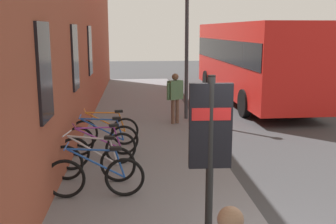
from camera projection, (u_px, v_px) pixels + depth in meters
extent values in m
plane|color=#38383A|center=(244.00, 142.00, 11.27)|extent=(60.00, 60.00, 0.00)
cube|color=slate|center=(144.00, 125.00, 12.99)|extent=(24.00, 3.50, 0.12)
cube|color=brown|center=(78.00, 3.00, 13.02)|extent=(22.00, 0.60, 7.85)
cube|color=black|center=(44.00, 72.00, 6.52)|extent=(0.90, 0.06, 1.60)
cube|color=black|center=(75.00, 58.00, 9.93)|extent=(0.90, 0.06, 1.60)
cube|color=black|center=(90.00, 50.00, 13.35)|extent=(0.90, 0.06, 1.60)
torus|color=black|center=(65.00, 179.00, 7.15)|extent=(0.07, 0.72, 0.72)
torus|color=black|center=(125.00, 177.00, 7.23)|extent=(0.07, 0.72, 0.72)
cylinder|color=#1E4CA5|center=(96.00, 163.00, 7.14)|extent=(0.04, 1.02, 0.58)
cylinder|color=#1E4CA5|center=(91.00, 150.00, 7.08)|extent=(0.04, 0.85, 0.09)
cylinder|color=#1E4CA5|center=(120.00, 164.00, 7.18)|extent=(0.04, 0.18, 0.51)
cube|color=black|center=(115.00, 148.00, 7.11)|extent=(0.10, 0.20, 0.06)
cylinder|color=#1E4CA5|center=(66.00, 146.00, 7.04)|extent=(0.48, 0.03, 0.02)
torus|color=black|center=(66.00, 163.00, 8.02)|extent=(0.19, 0.72, 0.72)
torus|color=black|center=(118.00, 164.00, 7.92)|extent=(0.19, 0.72, 0.72)
cylinder|color=silver|center=(92.00, 150.00, 7.91)|extent=(0.22, 1.01, 0.58)
cylinder|color=silver|center=(88.00, 138.00, 7.87)|extent=(0.19, 0.84, 0.09)
cylinder|color=silver|center=(114.00, 152.00, 7.88)|extent=(0.07, 0.19, 0.51)
cube|color=black|center=(110.00, 138.00, 7.83)|extent=(0.13, 0.21, 0.06)
cylinder|color=silver|center=(67.00, 133.00, 7.90)|extent=(0.48, 0.11, 0.02)
torus|color=black|center=(73.00, 154.00, 8.60)|extent=(0.28, 0.70, 0.72)
torus|color=black|center=(121.00, 148.00, 9.00)|extent=(0.28, 0.70, 0.72)
cylinder|color=#8C338C|center=(98.00, 139.00, 8.75)|extent=(0.34, 0.98, 0.58)
cylinder|color=#8C338C|center=(95.00, 128.00, 8.68)|extent=(0.29, 0.82, 0.09)
cylinder|color=#8C338C|center=(117.00, 138.00, 8.92)|extent=(0.09, 0.19, 0.51)
cube|color=black|center=(114.00, 125.00, 8.83)|extent=(0.16, 0.22, 0.06)
cylinder|color=#8C338C|center=(74.00, 126.00, 8.50)|extent=(0.46, 0.17, 0.02)
torus|color=black|center=(79.00, 141.00, 9.55)|extent=(0.08, 0.72, 0.72)
torus|color=black|center=(124.00, 140.00, 9.67)|extent=(0.08, 0.72, 0.72)
cylinder|color=#1E4CA5|center=(102.00, 129.00, 9.56)|extent=(0.06, 1.02, 0.58)
cylinder|color=#1E4CA5|center=(98.00, 119.00, 9.50)|extent=(0.06, 0.85, 0.09)
cylinder|color=#1E4CA5|center=(120.00, 130.00, 9.61)|extent=(0.04, 0.19, 0.51)
cube|color=black|center=(117.00, 118.00, 9.54)|extent=(0.11, 0.20, 0.06)
cylinder|color=#1E4CA5|center=(80.00, 117.00, 9.44)|extent=(0.48, 0.04, 0.02)
torus|color=black|center=(84.00, 134.00, 10.24)|extent=(0.18, 0.72, 0.72)
torus|color=black|center=(125.00, 131.00, 10.50)|extent=(0.18, 0.72, 0.72)
cylinder|color=orange|center=(105.00, 122.00, 10.32)|extent=(0.21, 1.01, 0.58)
cylinder|color=orange|center=(102.00, 113.00, 10.25)|extent=(0.18, 0.85, 0.09)
cylinder|color=orange|center=(122.00, 122.00, 10.43)|extent=(0.07, 0.19, 0.51)
cube|color=black|center=(119.00, 111.00, 10.36)|extent=(0.13, 0.21, 0.06)
cylinder|color=orange|center=(85.00, 111.00, 10.14)|extent=(0.48, 0.10, 0.02)
cylinder|color=black|center=(210.00, 168.00, 5.23)|extent=(0.10, 0.10, 2.40)
cube|color=black|center=(211.00, 126.00, 5.12)|extent=(0.09, 0.55, 1.10)
cube|color=red|center=(211.00, 114.00, 5.08)|extent=(0.10, 0.50, 0.16)
cube|color=red|center=(250.00, 58.00, 17.54)|extent=(10.56, 2.75, 3.00)
cube|color=black|center=(250.00, 50.00, 17.47)|extent=(10.35, 2.79, 0.90)
cylinder|color=black|center=(309.00, 102.00, 14.66)|extent=(1.01, 0.27, 1.00)
cylinder|color=black|center=(244.00, 103.00, 14.41)|extent=(1.01, 0.27, 1.00)
cylinder|color=black|center=(252.00, 80.00, 21.21)|extent=(1.01, 0.27, 1.00)
cylinder|color=black|center=(207.00, 80.00, 20.96)|extent=(1.01, 0.27, 1.00)
cylinder|color=brown|center=(173.00, 112.00, 12.87)|extent=(0.12, 0.12, 0.79)
cylinder|color=brown|center=(177.00, 111.00, 12.96)|extent=(0.12, 0.12, 0.79)
cube|color=#4C724C|center=(175.00, 90.00, 12.77)|extent=(0.42, 0.51, 0.59)
sphere|color=brown|center=(175.00, 77.00, 12.69)|extent=(0.21, 0.21, 0.21)
cylinder|color=#4C724C|center=(168.00, 92.00, 12.65)|extent=(0.09, 0.09, 0.53)
cylinder|color=#4C724C|center=(182.00, 90.00, 12.92)|extent=(0.09, 0.09, 0.53)
sphere|color=#8C664C|center=(231.00, 220.00, 3.18)|extent=(0.21, 0.21, 0.21)
cylinder|color=#333338|center=(187.00, 51.00, 13.26)|extent=(0.12, 0.12, 4.50)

